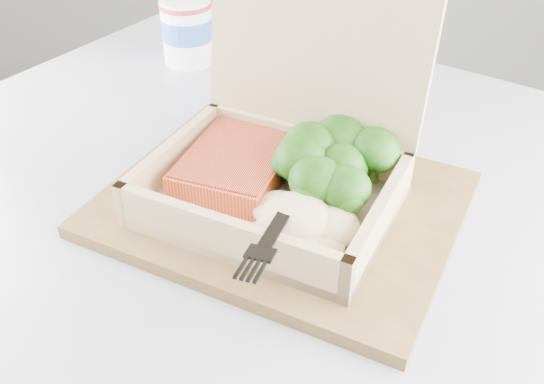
% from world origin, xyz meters
% --- Properties ---
extents(cafe_table, '(1.11, 1.11, 0.75)m').
position_xyz_m(cafe_table, '(-0.20, 0.60, 0.56)').
color(cafe_table, black).
rests_on(cafe_table, floor).
extents(serving_tray, '(0.38, 0.33, 0.01)m').
position_xyz_m(serving_tray, '(-0.15, 0.61, 0.76)').
color(serving_tray, brown).
rests_on(serving_tray, cafe_table).
extents(takeout_container, '(0.26, 0.24, 0.21)m').
position_xyz_m(takeout_container, '(-0.15, 0.62, 0.82)').
color(takeout_container, '#A18360').
rests_on(takeout_container, serving_tray).
extents(salmon_fillet, '(0.11, 0.13, 0.03)m').
position_xyz_m(salmon_fillet, '(-0.20, 0.62, 0.79)').
color(salmon_fillet, '#FB5C31').
rests_on(salmon_fillet, takeout_container).
extents(broccoli_pile, '(0.13, 0.13, 0.05)m').
position_xyz_m(broccoli_pile, '(-0.10, 0.62, 0.80)').
color(broccoli_pile, '#2B6716').
rests_on(broccoli_pile, takeout_container).
extents(mashed_potatoes, '(0.10, 0.09, 0.04)m').
position_xyz_m(mashed_potatoes, '(-0.12, 0.55, 0.79)').
color(mashed_potatoes, '#D3BD89').
rests_on(mashed_potatoes, takeout_container).
extents(plastic_fork, '(0.03, 0.15, 0.02)m').
position_xyz_m(plastic_fork, '(-0.13, 0.56, 0.81)').
color(plastic_fork, black).
rests_on(plastic_fork, mashed_potatoes).
extents(paper_cup, '(0.07, 0.07, 0.09)m').
position_xyz_m(paper_cup, '(-0.36, 0.91, 0.80)').
color(paper_cup, white).
rests_on(paper_cup, cafe_table).
extents(receipt, '(0.11, 0.16, 0.00)m').
position_xyz_m(receipt, '(-0.11, 0.81, 0.75)').
color(receipt, white).
rests_on(receipt, cafe_table).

